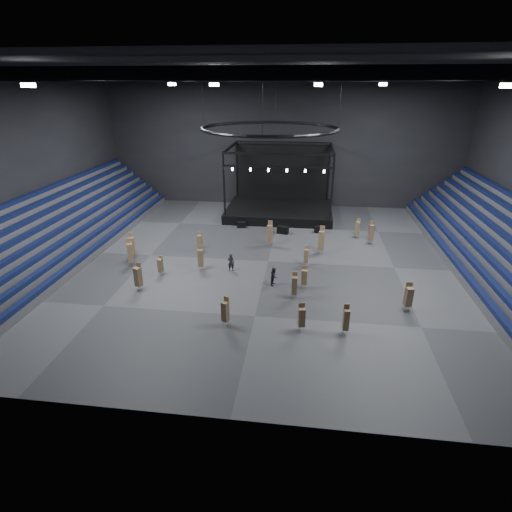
# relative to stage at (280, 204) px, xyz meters

# --- Properties ---
(floor) EXTENTS (50.00, 50.00, 0.00)m
(floor) POSITION_rel_stage_xyz_m (-0.00, -16.24, -1.45)
(floor) COLOR #414143
(floor) RESTS_ON ground
(ceiling) EXTENTS (50.00, 42.00, 0.20)m
(ceiling) POSITION_rel_stage_xyz_m (-0.00, -16.24, 16.55)
(ceiling) COLOR black
(ceiling) RESTS_ON wall_back
(wall_back) EXTENTS (50.00, 0.20, 18.00)m
(wall_back) POSITION_rel_stage_xyz_m (-0.00, 4.76, 7.55)
(wall_back) COLOR black
(wall_back) RESTS_ON ground
(wall_front) EXTENTS (50.00, 0.20, 18.00)m
(wall_front) POSITION_rel_stage_xyz_m (-0.00, -37.24, 7.55)
(wall_front) COLOR black
(wall_front) RESTS_ON ground
(wall_left) EXTENTS (0.20, 42.00, 18.00)m
(wall_left) POSITION_rel_stage_xyz_m (-25.00, -16.24, 7.55)
(wall_left) COLOR black
(wall_left) RESTS_ON ground
(bleachers_left) EXTENTS (7.20, 40.00, 6.40)m
(bleachers_left) POSITION_rel_stage_xyz_m (-22.94, -16.24, 0.28)
(bleachers_left) COLOR #4C4C4E
(bleachers_left) RESTS_ON floor
(bleachers_right) EXTENTS (7.20, 40.00, 6.40)m
(bleachers_right) POSITION_rel_stage_xyz_m (22.94, -16.24, 0.28)
(bleachers_right) COLOR #4C4C4E
(bleachers_right) RESTS_ON floor
(stage) EXTENTS (14.00, 10.00, 9.20)m
(stage) POSITION_rel_stage_xyz_m (0.00, 0.00, 0.00)
(stage) COLOR black
(stage) RESTS_ON floor
(truss_ring) EXTENTS (12.30, 12.30, 5.15)m
(truss_ring) POSITION_rel_stage_xyz_m (-0.00, -16.24, 11.55)
(truss_ring) COLOR black
(truss_ring) RESTS_ON ceiling
(roof_girders) EXTENTS (49.00, 30.35, 0.70)m
(roof_girders) POSITION_rel_stage_xyz_m (-0.00, -16.24, 15.75)
(roof_girders) COLOR black
(roof_girders) RESTS_ON ceiling
(floodlights) EXTENTS (28.60, 16.60, 0.25)m
(floodlights) POSITION_rel_stage_xyz_m (-0.00, -20.24, 15.15)
(floodlights) COLOR white
(floodlights) RESTS_ON roof_girders
(flight_case_left) EXTENTS (1.17, 0.71, 0.73)m
(flight_case_left) POSITION_rel_stage_xyz_m (-4.34, -6.36, -1.08)
(flight_case_left) COLOR black
(flight_case_left) RESTS_ON floor
(flight_case_mid) EXTENTS (1.48, 1.00, 0.90)m
(flight_case_mid) POSITION_rel_stage_xyz_m (0.97, -7.85, -1.00)
(flight_case_mid) COLOR black
(flight_case_mid) RESTS_ON floor
(flight_case_right) EXTENTS (1.28, 0.85, 0.78)m
(flight_case_right) POSITION_rel_stage_xyz_m (5.37, -6.93, -1.06)
(flight_case_right) COLOR black
(flight_case_right) RESTS_ON floor
(chair_stack_0) EXTENTS (0.51, 0.51, 1.95)m
(chair_stack_0) POSITION_rel_stage_xyz_m (-9.74, -20.64, -0.42)
(chair_stack_0) COLOR silver
(chair_stack_0) RESTS_ON floor
(chair_stack_1) EXTENTS (0.61, 0.61, 2.35)m
(chair_stack_1) POSITION_rel_stage_xyz_m (-2.03, -28.23, -0.23)
(chair_stack_1) COLOR silver
(chair_stack_1) RESTS_ON floor
(chair_stack_2) EXTENTS (0.46, 0.46, 2.36)m
(chair_stack_2) POSITION_rel_stage_xyz_m (2.91, -23.47, -0.24)
(chair_stack_2) COLOR silver
(chair_stack_2) RESTS_ON floor
(chair_stack_3) EXTENTS (0.64, 0.64, 3.05)m
(chair_stack_3) POSITION_rel_stage_xyz_m (5.34, -13.53, 0.10)
(chair_stack_3) COLOR silver
(chair_stack_3) RESTS_ON floor
(chair_stack_4) EXTENTS (0.69, 0.69, 2.57)m
(chair_stack_4) POSITION_rel_stage_xyz_m (-10.61, -23.73, -0.11)
(chair_stack_4) COLOR silver
(chair_stack_4) RESTS_ON floor
(chair_stack_5) EXTENTS (0.46, 0.46, 2.36)m
(chair_stack_5) POSITION_rel_stage_xyz_m (6.77, -28.23, -0.25)
(chair_stack_5) COLOR silver
(chair_stack_5) RESTS_ON floor
(chair_stack_6) EXTENTS (0.55, 0.55, 2.36)m
(chair_stack_6) POSITION_rel_stage_xyz_m (9.68, -8.23, -0.24)
(chair_stack_6) COLOR silver
(chair_stack_6) RESTS_ON floor
(chair_stack_7) EXTENTS (0.56, 0.56, 2.21)m
(chair_stack_7) POSITION_rel_stage_xyz_m (3.60, -28.22, -0.29)
(chair_stack_7) COLOR silver
(chair_stack_7) RESTS_ON floor
(chair_stack_8) EXTENTS (0.47, 0.47, 2.10)m
(chair_stack_8) POSITION_rel_stage_xyz_m (3.82, -16.83, -0.35)
(chair_stack_8) COLOR silver
(chair_stack_8) RESTS_ON floor
(chair_stack_9) EXTENTS (0.69, 0.69, 2.71)m
(chair_stack_9) POSITION_rel_stage_xyz_m (-14.00, -17.13, -0.04)
(chair_stack_9) COLOR silver
(chair_stack_9) RESTS_ON floor
(chair_stack_10) EXTENTS (0.56, 0.56, 2.67)m
(chair_stack_10) POSITION_rel_stage_xyz_m (10.96, -9.96, -0.10)
(chair_stack_10) COLOR silver
(chair_stack_10) RESTS_ON floor
(chair_stack_11) EXTENTS (0.62, 0.62, 2.43)m
(chair_stack_11) POSITION_rel_stage_xyz_m (11.92, -24.36, -0.16)
(chair_stack_11) COLOR silver
(chair_stack_11) RESTS_ON floor
(chair_stack_12) EXTENTS (0.55, 0.55, 2.12)m
(chair_stack_12) POSITION_rel_stage_xyz_m (3.71, -21.63, -0.31)
(chair_stack_12) COLOR silver
(chair_stack_12) RESTS_ON floor
(chair_stack_13) EXTENTS (0.52, 0.52, 2.04)m
(chair_stack_13) POSITION_rel_stage_xyz_m (-7.60, -14.22, -0.36)
(chair_stack_13) COLOR silver
(chair_stack_13) RESTS_ON floor
(chair_stack_14) EXTENTS (0.71, 0.71, 2.82)m
(chair_stack_14) POSITION_rel_stage_xyz_m (-13.38, -18.97, -0.00)
(chair_stack_14) COLOR silver
(chair_stack_14) RESTS_ON floor
(chair_stack_15) EXTENTS (0.61, 0.61, 2.97)m
(chair_stack_15) POSITION_rel_stage_xyz_m (-0.24, -12.19, 0.06)
(chair_stack_15) COLOR silver
(chair_stack_15) RESTS_ON floor
(chair_stack_16) EXTENTS (0.51, 0.51, 2.52)m
(chair_stack_16) POSITION_rel_stage_xyz_m (-6.27, -19.03, -0.15)
(chair_stack_16) COLOR silver
(chair_stack_16) RESTS_ON floor
(man_center) EXTENTS (0.65, 0.43, 1.77)m
(man_center) POSITION_rel_stage_xyz_m (-3.33, -18.90, -0.57)
(man_center) COLOR black
(man_center) RESTS_ON floor
(crew_member) EXTENTS (0.77, 0.91, 1.68)m
(crew_member) POSITION_rel_stage_xyz_m (1.02, -21.26, -0.61)
(crew_member) COLOR black
(crew_member) RESTS_ON floor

